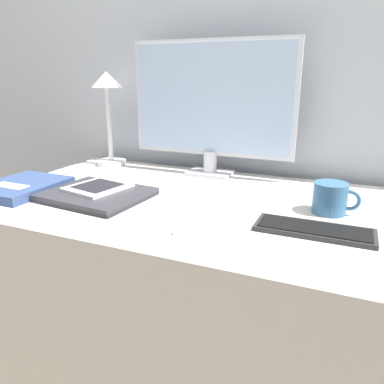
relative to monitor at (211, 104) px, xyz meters
The scene contains 10 objects.
wall_back 0.26m from the monitor, 56.48° to the left, with size 3.60×0.05×2.40m.
desk 0.70m from the monitor, 73.29° to the right, with size 1.34×0.74×0.74m.
monitor is the anchor object (origin of this frame).
keyboard 0.64m from the monitor, 44.61° to the right, with size 0.27×0.10×0.01m.
laptop 0.52m from the monitor, 118.40° to the right, with size 0.31×0.27×0.02m.
ereader 0.50m from the monitor, 121.39° to the right, with size 0.18×0.20×0.01m.
desk_lamp 0.43m from the monitor, behind, with size 0.12×0.12×0.37m.
notebook 0.70m from the monitor, 137.48° to the right, with size 0.22×0.26×0.03m.
coffee_mug 0.56m from the monitor, 30.32° to the right, with size 0.12×0.09×0.08m.
pen 0.57m from the monitor, 75.64° to the right, with size 0.03×0.15×0.01m.
Camera 1 is at (0.39, -0.84, 1.10)m, focal length 35.00 mm.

